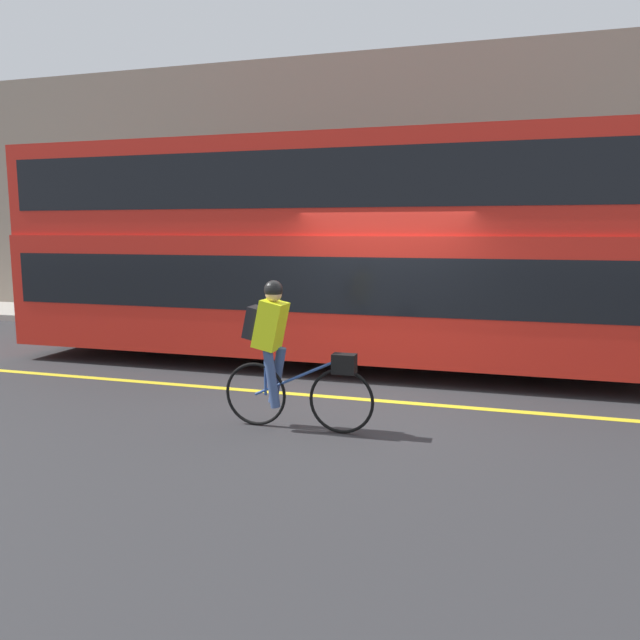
% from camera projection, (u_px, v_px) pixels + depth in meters
% --- Properties ---
extents(ground_plane, '(80.00, 80.00, 0.00)m').
position_uv_depth(ground_plane, '(368.00, 402.00, 8.22)').
color(ground_plane, '#2D2D30').
extents(road_center_line, '(50.00, 0.14, 0.01)m').
position_uv_depth(road_center_line, '(369.00, 400.00, 8.31)').
color(road_center_line, yellow).
rests_on(road_center_line, ground_plane).
extents(sidewalk_curb, '(60.00, 2.32, 0.15)m').
position_uv_depth(sidewalk_curb, '(425.00, 330.00, 13.70)').
color(sidewalk_curb, '#A8A399').
rests_on(sidewalk_curb, ground_plane).
extents(building_facade, '(60.00, 0.30, 6.36)m').
position_uv_depth(building_facade, '(435.00, 190.00, 14.49)').
color(building_facade, gray).
rests_on(building_facade, ground_plane).
extents(bus, '(10.69, 2.59, 3.67)m').
position_uv_depth(bus, '(331.00, 243.00, 10.33)').
color(bus, black).
rests_on(bus, ground_plane).
extents(cyclist_on_bike, '(1.77, 0.32, 1.69)m').
position_uv_depth(cyclist_on_bike, '(282.00, 350.00, 7.02)').
color(cyclist_on_bike, black).
rests_on(cyclist_on_bike, ground_plane).
extents(street_sign_post, '(0.36, 0.09, 2.75)m').
position_uv_depth(street_sign_post, '(236.00, 255.00, 14.61)').
color(street_sign_post, '#59595B').
rests_on(street_sign_post, sidewalk_curb).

